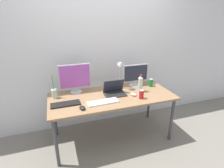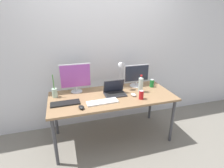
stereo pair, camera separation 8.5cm
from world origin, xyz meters
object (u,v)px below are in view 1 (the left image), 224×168
object	(u,v)px
work_desk	(112,99)
monitor_center	(136,75)
monitor_left	(75,78)
keyboard_aux	(103,102)
mouse_by_laptop	(133,94)
soda_can_near_keyboard	(151,83)
mouse_by_keyboard	(82,108)
water_bottle	(140,84)
desk_lamp	(121,69)
laptop_silver	(114,91)
bamboo_vase	(54,93)
soda_can_by_laptop	(141,94)
keyboard_main	(66,104)

from	to	relation	value
work_desk	monitor_center	size ratio (longest dim) A/B	4.25
monitor_left	keyboard_aux	size ratio (longest dim) A/B	1.09
work_desk	mouse_by_laptop	xyz separation A→B (m)	(0.30, -0.11, 0.08)
soda_can_near_keyboard	mouse_by_keyboard	bearing A→B (deg)	-161.35
water_bottle	soda_can_near_keyboard	world-z (taller)	water_bottle
desk_lamp	keyboard_aux	bearing A→B (deg)	-137.38
keyboard_aux	soda_can_near_keyboard	bearing A→B (deg)	17.08
laptop_silver	soda_can_near_keyboard	distance (m)	0.68
monitor_left	soda_can_near_keyboard	size ratio (longest dim) A/B	3.65
laptop_silver	bamboo_vase	world-z (taller)	bamboo_vase
work_desk	monitor_center	distance (m)	0.60
water_bottle	desk_lamp	size ratio (longest dim) A/B	0.56
monitor_center	soda_can_by_laptop	xyz separation A→B (m)	(-0.13, -0.47, -0.12)
mouse_by_laptop	desk_lamp	distance (m)	0.43
laptop_silver	desk_lamp	bearing A→B (deg)	44.17
keyboard_main	mouse_by_keyboard	xyz separation A→B (m)	(0.19, -0.19, 0.01)
mouse_by_laptop	bamboo_vase	bearing A→B (deg)	149.52
monitor_center	desk_lamp	size ratio (longest dim) A/B	0.88
mouse_by_laptop	desk_lamp	size ratio (longest dim) A/B	0.19
laptop_silver	keyboard_main	xyz separation A→B (m)	(-0.72, -0.11, -0.04)
mouse_by_laptop	keyboard_aux	bearing A→B (deg)	173.18
monitor_center	bamboo_vase	bearing A→B (deg)	-177.03
soda_can_near_keyboard	soda_can_by_laptop	xyz separation A→B (m)	(-0.36, -0.36, 0.00)
desk_lamp	water_bottle	bearing A→B (deg)	-35.42
laptop_silver	mouse_by_keyboard	world-z (taller)	laptop_silver
mouse_by_laptop	soda_can_near_keyboard	size ratio (longest dim) A/B	0.74
keyboard_main	mouse_by_keyboard	world-z (taller)	mouse_by_keyboard
mouse_by_laptop	bamboo_vase	distance (m)	1.13
keyboard_aux	monitor_center	bearing A→B (deg)	29.95
mouse_by_laptop	soda_can_by_laptop	xyz separation A→B (m)	(0.06, -0.12, 0.04)
monitor_center	water_bottle	world-z (taller)	monitor_center
keyboard_main	mouse_by_laptop	world-z (taller)	mouse_by_laptop
water_bottle	soda_can_near_keyboard	size ratio (longest dim) A/B	2.17
laptop_silver	bamboo_vase	bearing A→B (deg)	169.83
laptop_silver	bamboo_vase	distance (m)	0.86
monitor_center	mouse_by_laptop	xyz separation A→B (m)	(-0.19, -0.35, -0.17)
monitor_left	soda_can_near_keyboard	xyz separation A→B (m)	(1.21, -0.14, -0.17)
work_desk	monitor_left	xyz separation A→B (m)	(-0.48, 0.28, 0.29)
work_desk	keyboard_aux	xyz separation A→B (m)	(-0.19, -0.18, 0.07)
mouse_by_laptop	soda_can_near_keyboard	bearing A→B (deg)	13.93
keyboard_aux	desk_lamp	distance (m)	0.62
water_bottle	soda_can_by_laptop	bearing A→B (deg)	-113.21
laptop_silver	mouse_by_laptop	xyz separation A→B (m)	(0.25, -0.13, -0.03)
water_bottle	desk_lamp	xyz separation A→B (m)	(-0.25, 0.18, 0.20)
laptop_silver	mouse_by_keyboard	bearing A→B (deg)	-150.80
work_desk	mouse_by_keyboard	size ratio (longest dim) A/B	16.86
soda_can_by_laptop	keyboard_main	bearing A→B (deg)	171.93
mouse_by_laptop	soda_can_near_keyboard	world-z (taller)	soda_can_near_keyboard
soda_can_near_keyboard	bamboo_vase	xyz separation A→B (m)	(-1.52, 0.04, 0.01)
work_desk	mouse_by_keyboard	distance (m)	0.56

